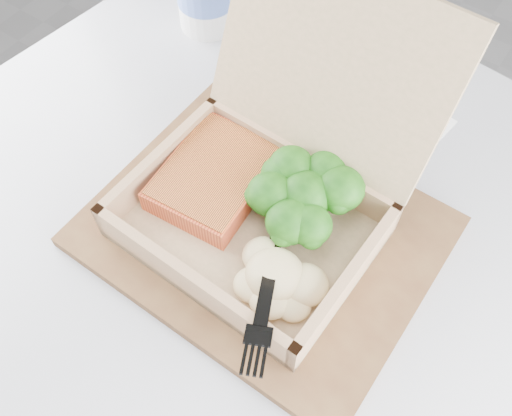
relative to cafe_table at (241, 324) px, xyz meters
The scene contains 8 objects.
cafe_table is the anchor object (origin of this frame).
serving_tray 0.20m from the cafe_table, 75.84° to the left, with size 0.34×0.27×0.01m, color brown.
takeout_container 0.27m from the cafe_table, 89.71° to the left, with size 0.25×0.27×0.21m.
salmon_fillet 0.24m from the cafe_table, 141.84° to the left, with size 0.10×0.13×0.03m, color #D35A29.
broccoli_pile 0.25m from the cafe_table, 63.88° to the left, with size 0.12×0.12×0.04m, color #2E7C1B, non-canonical shape.
mashed_potatoes 0.24m from the cafe_table, 12.87° to the right, with size 0.09×0.08×0.03m, color beige.
plastic_fork 0.25m from the cafe_table, ahead, with size 0.09×0.16×0.03m.
receipt 0.31m from the cafe_table, 74.87° to the left, with size 0.08×0.15×0.00m, color white.
Camera 1 is at (0.35, -0.09, 1.27)m, focal length 40.00 mm.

